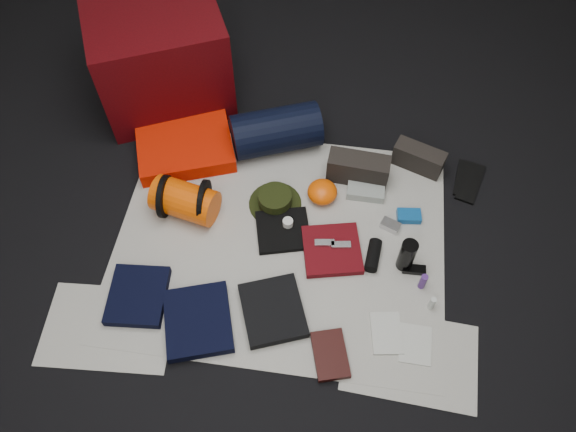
# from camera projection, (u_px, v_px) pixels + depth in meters

# --- Properties ---
(floor) EXTENTS (4.50, 4.50, 0.02)m
(floor) POSITION_uv_depth(u_px,v_px,m) (280.00, 243.00, 2.78)
(floor) COLOR black
(floor) RESTS_ON ground
(newspaper_mat) EXTENTS (1.60, 1.30, 0.01)m
(newspaper_mat) POSITION_uv_depth(u_px,v_px,m) (280.00, 241.00, 2.77)
(newspaper_mat) COLOR silver
(newspaper_mat) RESTS_ON floor
(newspaper_sheet_front_left) EXTENTS (0.61, 0.44, 0.00)m
(newspaper_sheet_front_left) POSITION_uv_depth(u_px,v_px,m) (109.00, 327.00, 2.53)
(newspaper_sheet_front_left) COLOR silver
(newspaper_sheet_front_left) RESTS_ON floor
(newspaper_sheet_front_right) EXTENTS (0.60, 0.43, 0.00)m
(newspaper_sheet_front_right) POSITION_uv_depth(u_px,v_px,m) (410.00, 357.00, 2.45)
(newspaper_sheet_front_right) COLOR silver
(newspaper_sheet_front_right) RESTS_ON floor
(red_cabinet) EXTENTS (0.86, 0.81, 0.57)m
(red_cabinet) POSITION_uv_depth(u_px,v_px,m) (161.00, 58.00, 3.06)
(red_cabinet) COLOR #460508
(red_cabinet) RESTS_ON floor
(sleeping_pad) EXTENTS (0.61, 0.56, 0.09)m
(sleeping_pad) POSITION_uv_depth(u_px,v_px,m) (185.00, 146.00, 3.03)
(sleeping_pad) COLOR red
(sleeping_pad) RESTS_ON newspaper_mat
(stuff_sack) EXTENTS (0.35, 0.25, 0.19)m
(stuff_sack) POSITION_uv_depth(u_px,v_px,m) (185.00, 200.00, 2.78)
(stuff_sack) COLOR #EF4F03
(stuff_sack) RESTS_ON newspaper_mat
(sack_strap_left) EXTENTS (0.02, 0.22, 0.22)m
(sack_strap_left) POSITION_uv_depth(u_px,v_px,m) (165.00, 196.00, 2.78)
(sack_strap_left) COLOR black
(sack_strap_left) RESTS_ON newspaper_mat
(sack_strap_right) EXTENTS (0.03, 0.22, 0.22)m
(sack_strap_right) POSITION_uv_depth(u_px,v_px,m) (204.00, 201.00, 2.76)
(sack_strap_right) COLOR black
(sack_strap_right) RESTS_ON newspaper_mat
(navy_duffel) EXTENTS (0.52, 0.40, 0.24)m
(navy_duffel) POSITION_uv_depth(u_px,v_px,m) (276.00, 131.00, 2.99)
(navy_duffel) COLOR black
(navy_duffel) RESTS_ON newspaper_mat
(boonie_brim) EXTENTS (0.29, 0.29, 0.01)m
(boonie_brim) POSITION_uv_depth(u_px,v_px,m) (275.00, 204.00, 2.88)
(boonie_brim) COLOR black
(boonie_brim) RESTS_ON newspaper_mat
(boonie_crown) EXTENTS (0.17, 0.17, 0.07)m
(boonie_crown) POSITION_uv_depth(u_px,v_px,m) (275.00, 199.00, 2.84)
(boonie_crown) COLOR black
(boonie_crown) RESTS_ON boonie_brim
(hiking_boot_left) EXTENTS (0.32, 0.14, 0.16)m
(hiking_boot_left) POSITION_uv_depth(u_px,v_px,m) (358.00, 169.00, 2.91)
(hiking_boot_left) COLOR black
(hiking_boot_left) RESTS_ON newspaper_mat
(hiking_boot_right) EXTENTS (0.28, 0.19, 0.13)m
(hiking_boot_right) POSITION_uv_depth(u_px,v_px,m) (419.00, 158.00, 2.96)
(hiking_boot_right) COLOR black
(hiking_boot_right) RESTS_ON newspaper_mat
(flip_flop_left) EXTENTS (0.13, 0.25, 0.01)m
(flip_flop_left) POSITION_uv_depth(u_px,v_px,m) (464.00, 179.00, 2.97)
(flip_flop_left) COLOR black
(flip_flop_left) RESTS_ON floor
(flip_flop_right) EXTENTS (0.17, 0.28, 0.01)m
(flip_flop_right) POSITION_uv_depth(u_px,v_px,m) (470.00, 182.00, 2.96)
(flip_flop_right) COLOR black
(flip_flop_right) RESTS_ON floor
(trousers_navy_a) EXTENTS (0.28, 0.31, 0.05)m
(trousers_navy_a) POSITION_uv_depth(u_px,v_px,m) (138.00, 296.00, 2.58)
(trousers_navy_a) COLOR black
(trousers_navy_a) RESTS_ON newspaper_mat
(trousers_navy_b) EXTENTS (0.38, 0.40, 0.05)m
(trousers_navy_b) POSITION_uv_depth(u_px,v_px,m) (198.00, 321.00, 2.51)
(trousers_navy_b) COLOR black
(trousers_navy_b) RESTS_ON newspaper_mat
(trousers_charcoal) EXTENTS (0.36, 0.38, 0.05)m
(trousers_charcoal) POSITION_uv_depth(u_px,v_px,m) (273.00, 311.00, 2.54)
(trousers_charcoal) COLOR black
(trousers_charcoal) RESTS_ON newspaper_mat
(black_tshirt) EXTENTS (0.31, 0.30, 0.03)m
(black_tshirt) POSITION_uv_depth(u_px,v_px,m) (283.00, 230.00, 2.78)
(black_tshirt) COLOR black
(black_tshirt) RESTS_ON newspaper_mat
(red_shirt) EXTENTS (0.33, 0.33, 0.04)m
(red_shirt) POSITION_uv_depth(u_px,v_px,m) (332.00, 250.00, 2.72)
(red_shirt) COLOR #59090F
(red_shirt) RESTS_ON newspaper_mat
(orange_stuff_sack) EXTENTS (0.19, 0.19, 0.10)m
(orange_stuff_sack) POSITION_uv_depth(u_px,v_px,m) (322.00, 192.00, 2.86)
(orange_stuff_sack) COLOR #EF4F03
(orange_stuff_sack) RESTS_ON newspaper_mat
(first_aid_pouch) EXTENTS (0.19, 0.15, 0.05)m
(first_aid_pouch) POSITION_uv_depth(u_px,v_px,m) (366.00, 188.00, 2.91)
(first_aid_pouch) COLOR gray
(first_aid_pouch) RESTS_ON newspaper_mat
(water_bottle) EXTENTS (0.10, 0.10, 0.19)m
(water_bottle) POSITION_uv_depth(u_px,v_px,m) (407.00, 255.00, 2.61)
(water_bottle) COLOR black
(water_bottle) RESTS_ON newspaper_mat
(speaker) EXTENTS (0.08, 0.17, 0.06)m
(speaker) POSITION_uv_depth(u_px,v_px,m) (373.00, 255.00, 2.68)
(speaker) COLOR black
(speaker) RESTS_ON newspaper_mat
(compact_camera) EXTENTS (0.11, 0.09, 0.04)m
(compact_camera) POSITION_uv_depth(u_px,v_px,m) (390.00, 225.00, 2.79)
(compact_camera) COLOR silver
(compact_camera) RESTS_ON newspaper_mat
(cyan_case) EXTENTS (0.13, 0.09, 0.04)m
(cyan_case) POSITION_uv_depth(u_px,v_px,m) (409.00, 216.00, 2.82)
(cyan_case) COLOR #0F4E91
(cyan_case) RESTS_ON newspaper_mat
(toiletry_purple) EXTENTS (0.04, 0.04, 0.10)m
(toiletry_purple) POSITION_uv_depth(u_px,v_px,m) (423.00, 282.00, 2.59)
(toiletry_purple) COLOR #4A2475
(toiletry_purple) RESTS_ON newspaper_mat
(toiletry_clear) EXTENTS (0.04, 0.04, 0.08)m
(toiletry_clear) POSITION_uv_depth(u_px,v_px,m) (432.00, 303.00, 2.54)
(toiletry_clear) COLOR silver
(toiletry_clear) RESTS_ON newspaper_mat
(paperback_book) EXTENTS (0.20, 0.25, 0.03)m
(paperback_book) POSITION_uv_depth(u_px,v_px,m) (330.00, 355.00, 2.44)
(paperback_book) COLOR black
(paperback_book) RESTS_ON newspaper_mat
(map_booklet) EXTENTS (0.16, 0.22, 0.01)m
(map_booklet) POSITION_uv_depth(u_px,v_px,m) (387.00, 333.00, 2.50)
(map_booklet) COLOR #B8B9B0
(map_booklet) RESTS_ON newspaper_mat
(map_printout) EXTENTS (0.15, 0.19, 0.01)m
(map_printout) POSITION_uv_depth(u_px,v_px,m) (415.00, 344.00, 2.47)
(map_printout) COLOR #B8B9B0
(map_printout) RESTS_ON newspaper_mat
(sunglasses) EXTENTS (0.11, 0.05, 0.03)m
(sunglasses) POSITION_uv_depth(u_px,v_px,m) (414.00, 269.00, 2.66)
(sunglasses) COLOR black
(sunglasses) RESTS_ON newspaper_mat
(key_cluster) EXTENTS (0.11, 0.11, 0.01)m
(key_cluster) POSITION_uv_depth(u_px,v_px,m) (115.00, 311.00, 2.56)
(key_cluster) COLOR silver
(key_cluster) RESTS_ON newspaper_mat
(tape_roll) EXTENTS (0.05, 0.05, 0.04)m
(tape_roll) POSITION_uv_depth(u_px,v_px,m) (288.00, 223.00, 2.77)
(tape_roll) COLOR silver
(tape_roll) RESTS_ON black_tshirt
(energy_bar_a) EXTENTS (0.10, 0.05, 0.01)m
(energy_bar_a) POSITION_uv_depth(u_px,v_px,m) (324.00, 243.00, 2.71)
(energy_bar_a) COLOR silver
(energy_bar_a) RESTS_ON red_shirt
(energy_bar_b) EXTENTS (0.10, 0.05, 0.01)m
(energy_bar_b) POSITION_uv_depth(u_px,v_px,m) (341.00, 245.00, 2.70)
(energy_bar_b) COLOR silver
(energy_bar_b) RESTS_ON red_shirt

